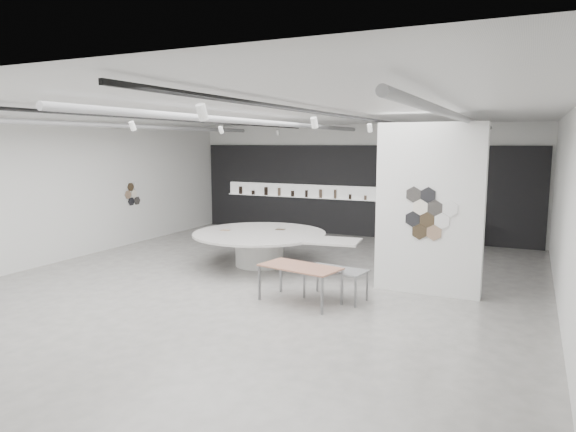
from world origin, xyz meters
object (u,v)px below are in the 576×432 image
at_px(sample_table_wood, 300,269).
at_px(sample_table_stone, 336,272).
at_px(kitchen_counter, 448,231).
at_px(partition_column, 429,209).
at_px(display_island, 262,244).

xyz_separation_m(sample_table_wood, sample_table_stone, (0.57, 0.51, -0.11)).
relative_size(sample_table_wood, kitchen_counter, 1.01).
relative_size(partition_column, sample_table_wood, 2.09).
bearing_deg(sample_table_wood, sample_table_stone, 42.17).
height_order(display_island, kitchen_counter, kitchen_counter).
xyz_separation_m(display_island, sample_table_stone, (2.75, -1.93, 0.01)).
bearing_deg(kitchen_counter, sample_table_stone, -93.76).
bearing_deg(kitchen_counter, partition_column, -79.73).
bearing_deg(sample_table_stone, display_island, 144.94).
distance_m(sample_table_wood, kitchen_counter, 7.52).
height_order(display_island, sample_table_wood, display_island).
bearing_deg(display_island, sample_table_wood, -56.18).
relative_size(partition_column, kitchen_counter, 2.11).
bearing_deg(sample_table_stone, partition_column, 38.80).
distance_m(partition_column, sample_table_wood, 3.02).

